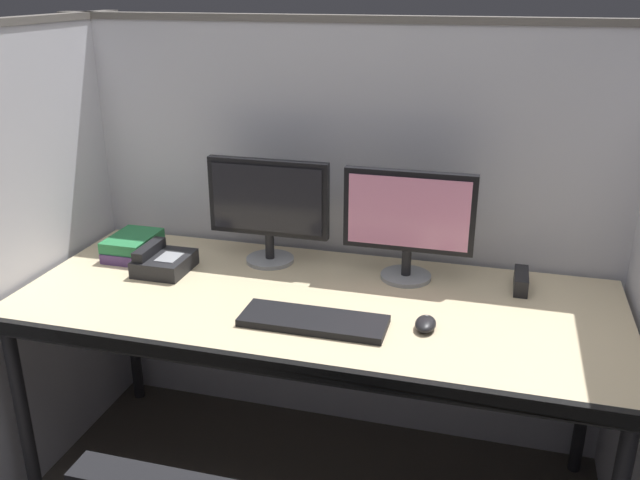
# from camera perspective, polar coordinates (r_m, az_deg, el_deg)

# --- Properties ---
(cubicle_partition_rear) EXTENTS (2.21, 0.06, 1.57)m
(cubicle_partition_rear) POSITION_cam_1_polar(r_m,az_deg,el_deg) (2.52, 2.37, 0.33)
(cubicle_partition_rear) COLOR silver
(cubicle_partition_rear) RESTS_ON ground
(cubicle_partition_left) EXTENTS (0.06, 1.41, 1.57)m
(cubicle_partition_left) POSITION_cam_1_polar(r_m,az_deg,el_deg) (2.48, -23.73, -1.84)
(cubicle_partition_left) COLOR silver
(cubicle_partition_left) RESTS_ON ground
(desk) EXTENTS (1.90, 0.80, 0.74)m
(desk) POSITION_cam_1_polar(r_m,az_deg,el_deg) (2.16, -0.44, -6.28)
(desk) COLOR beige
(desk) RESTS_ON ground
(monitor_left) EXTENTS (0.43, 0.17, 0.37)m
(monitor_left) POSITION_cam_1_polar(r_m,az_deg,el_deg) (2.35, -4.38, 3.03)
(monitor_left) COLOR gray
(monitor_left) RESTS_ON desk
(monitor_right) EXTENTS (0.43, 0.17, 0.37)m
(monitor_right) POSITION_cam_1_polar(r_m,az_deg,el_deg) (2.22, 7.48, 1.85)
(monitor_right) COLOR gray
(monitor_right) RESTS_ON desk
(keyboard_main) EXTENTS (0.43, 0.15, 0.02)m
(keyboard_main) POSITION_cam_1_polar(r_m,az_deg,el_deg) (1.99, -0.54, -6.83)
(keyboard_main) COLOR black
(keyboard_main) RESTS_ON desk
(computer_mouse) EXTENTS (0.06, 0.10, 0.04)m
(computer_mouse) POSITION_cam_1_polar(r_m,az_deg,el_deg) (1.98, 8.90, -7.00)
(computer_mouse) COLOR black
(computer_mouse) RESTS_ON desk
(red_stapler) EXTENTS (0.04, 0.15, 0.06)m
(red_stapler) POSITION_cam_1_polar(r_m,az_deg,el_deg) (2.29, 16.59, -3.33)
(red_stapler) COLOR black
(red_stapler) RESTS_ON desk
(book_stack) EXTENTS (0.15, 0.21, 0.08)m
(book_stack) POSITION_cam_1_polar(r_m,az_deg,el_deg) (2.55, -15.49, -0.47)
(book_stack) COLOR #4C3366
(book_stack) RESTS_ON desk
(desk_phone) EXTENTS (0.17, 0.19, 0.09)m
(desk_phone) POSITION_cam_1_polar(r_m,az_deg,el_deg) (2.39, -13.11, -1.80)
(desk_phone) COLOR black
(desk_phone) RESTS_ON desk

